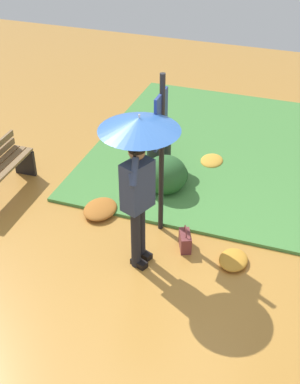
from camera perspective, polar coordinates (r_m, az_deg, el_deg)
ground_plane at (r=6.73m, az=0.26°, el=-8.57°), size 18.00×18.00×0.00m
grass_verge at (r=9.33m, az=6.92°, el=4.80°), size 4.80×4.00×0.05m
person_with_umbrella at (r=6.02m, az=-1.27°, el=4.09°), size 0.96×0.96×2.04m
info_sign_post at (r=6.61m, az=1.22°, el=5.97°), size 0.44×0.07×2.30m
handbag at (r=7.00m, az=3.87°, el=-5.33°), size 0.33×0.25×0.37m
trash_bin at (r=8.54m, az=0.99°, el=5.12°), size 0.42×0.42×0.83m
shrub_cluster at (r=8.03m, az=1.93°, el=1.90°), size 0.73×0.67×0.60m
leaf_pile_near_person at (r=8.89m, az=6.79°, el=3.42°), size 0.47×0.38×0.10m
leaf_pile_by_bench at (r=7.68m, az=-5.48°, el=-1.87°), size 0.59×0.47×0.13m
leaf_pile_far_path at (r=6.89m, az=9.13°, el=-7.36°), size 0.46×0.37×0.10m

